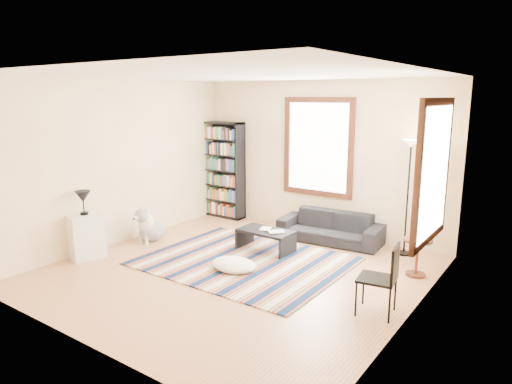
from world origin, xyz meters
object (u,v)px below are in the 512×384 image
Objects in this scene: floor_lamp at (407,198)px; dog at (151,224)px; coffee_table at (266,240)px; side_table at (417,257)px; folding_chair at (377,279)px; white_cabinet at (86,236)px; floor_cushion at (234,265)px; sofa at (330,227)px; bookshelf at (224,170)px.

floor_lamp reaches higher than dog.
floor_lamp is at bearing 31.23° from coffee_table.
folding_chair is at bearing -91.96° from side_table.
folding_chair is 4.52m from white_cabinet.
side_table is at bearing 79.42° from folding_chair.
floor_cushion is 2.09m from dog.
dog is at bearing -150.30° from sofa.
folding_chair is at bearing -5.05° from dog.
floor_cushion is 0.38× the size of floor_lamp.
bookshelf is at bearing 169.54° from sofa.
folding_chair is (2.20, -0.11, 0.34)m from floor_cushion.
dog is (-4.25, 0.38, -0.12)m from folding_chair.
side_table is (0.42, -0.80, -0.66)m from floor_lamp.
floor_lamp reaches higher than white_cabinet.
folding_chair reaches higher than floor_cushion.
floor_lamp reaches higher than coffee_table.
coffee_table is 0.99m from floor_cushion.
sofa is 2.89× the size of dog.
white_cabinet is (-0.20, -3.22, -0.65)m from bookshelf.
floor_lamp is at bearing 25.87° from dog.
folding_chair is at bearing -57.12° from sofa.
floor_lamp is at bearing 51.45° from white_cabinet.
bookshelf is 2.22× the size of coffee_table.
side_table is (2.35, 0.37, 0.09)m from coffee_table.
side_table is at bearing 8.89° from coffee_table.
side_table is 0.87× the size of dog.
bookshelf reaches higher than dog.
bookshelf is 2.86× the size of white_cabinet.
floor_lamp is 3.44× the size of side_table.
sofa is 3.33× the size of side_table.
dog reaches higher than floor_cushion.
sofa is 2.57× the size of white_cabinet.
white_cabinet is at bearing -178.51° from folding_chair.
bookshelf is at bearing 177.49° from floor_lamp.
side_table is 4.44m from dog.
floor_lamp is 1.12m from side_table.
sofa is at bearing 34.34° from dog.
dog is (-4.30, -1.07, 0.04)m from side_table.
sofa reaches higher than coffee_table.
coffee_table is at bearing 145.98° from folding_chair.
dog is at bearing -160.14° from coffee_table.
floor_lamp is at bearing 49.74° from floor_cushion.
bookshelf reaches higher than coffee_table.
coffee_table is (1.95, -1.34, -0.82)m from bookshelf.
floor_lamp is (3.88, -0.17, -0.07)m from bookshelf.
bookshelf is at bearing 145.64° from coffee_table.
bookshelf is at bearing 167.30° from side_table.
sofa is at bearing -175.52° from floor_lamp.
sofa is 2.09× the size of folding_chair.
sofa is 2.72m from bookshelf.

